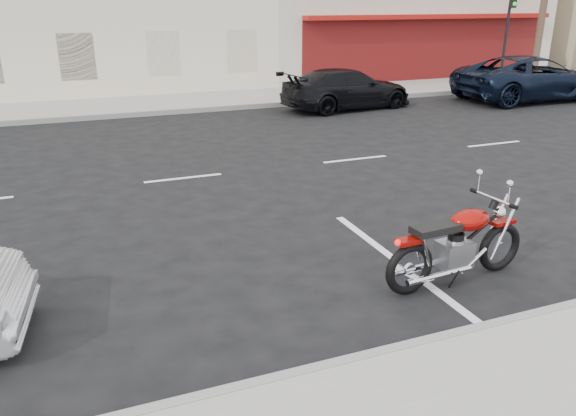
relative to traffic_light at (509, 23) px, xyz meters
name	(u,v)px	position (x,y,z in m)	size (l,w,h in m)	color
ground	(274,168)	(-13.50, -8.33, -2.56)	(120.00, 120.00, 0.00)	black
sidewalk_far	(36,112)	(-18.50, 0.37, -2.48)	(80.00, 3.40, 0.15)	gray
curb_far	(35,121)	(-18.50, -1.33, -2.48)	(80.00, 0.12, 0.16)	gray
traffic_light	(509,23)	(0.00, 0.00, 0.00)	(0.26, 0.30, 3.80)	black
fire_hydrant	(471,74)	(-1.50, 0.17, -2.03)	(0.20, 0.20, 0.72)	beige
motorcycle	(502,236)	(-12.36, -14.08, -2.06)	(2.18, 0.72, 1.09)	black
suv_far	(531,78)	(-1.72, -3.41, -1.77)	(2.62, 5.69, 1.58)	black
car_far	(347,89)	(-8.74, -2.49, -1.89)	(1.86, 4.58, 1.33)	black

